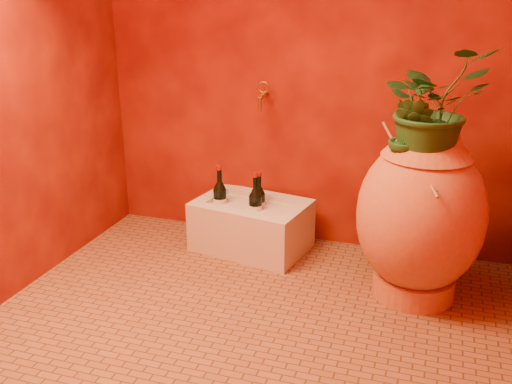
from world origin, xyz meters
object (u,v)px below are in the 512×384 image
(wine_bottle_a, at_px, (259,203))
(wine_bottle_b, at_px, (220,200))
(wine_bottle_c, at_px, (255,207))
(amphora, at_px, (420,214))
(stone_basin, at_px, (252,226))
(wall_tap, at_px, (263,95))

(wine_bottle_a, distance_m, wine_bottle_b, 0.24)
(wine_bottle_b, distance_m, wine_bottle_c, 0.24)
(amphora, relative_size, stone_basin, 1.26)
(wine_bottle_b, bearing_deg, stone_basin, 1.44)
(wine_bottle_b, distance_m, wall_tap, 0.69)
(wine_bottle_b, xyz_separation_m, wall_tap, (0.22, 0.17, 0.63))
(wine_bottle_b, bearing_deg, wine_bottle_a, 13.03)
(stone_basin, xyz_separation_m, wine_bottle_c, (0.04, -0.04, 0.14))
(stone_basin, bearing_deg, wall_tap, 84.76)
(amphora, bearing_deg, wall_tap, 155.63)
(wine_bottle_a, distance_m, wall_tap, 0.65)
(wine_bottle_b, bearing_deg, wine_bottle_c, -8.24)
(amphora, distance_m, wine_bottle_c, 0.98)
(amphora, relative_size, wine_bottle_a, 2.91)
(wine_bottle_a, bearing_deg, amphora, -18.67)
(stone_basin, distance_m, wine_bottle_a, 0.15)
(wine_bottle_a, xyz_separation_m, wine_bottle_c, (0.00, -0.09, 0.01))
(stone_basin, xyz_separation_m, wine_bottle_b, (-0.20, -0.01, 0.15))
(amphora, xyz_separation_m, wine_bottle_b, (-1.18, 0.27, -0.16))
(stone_basin, distance_m, wine_bottle_c, 0.15)
(wine_bottle_b, height_order, wine_bottle_c, wine_bottle_b)
(wall_tap, bearing_deg, wine_bottle_b, -141.70)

